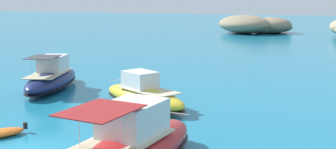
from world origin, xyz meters
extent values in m
ellipsoid|color=#84755B|center=(-6.99, 80.22, 2.06)|extent=(17.30, 18.25, 4.12)
ellipsoid|color=#9E8966|center=(-3.22, 81.21, 1.25)|extent=(10.92, 10.95, 2.50)
ellipsoid|color=#84755B|center=(-1.30, 82.33, 1.83)|extent=(12.17, 12.09, 3.66)
ellipsoid|color=#9E8966|center=(-0.83, 84.90, 1.29)|extent=(8.78, 7.03, 2.58)
cube|color=#C6B793|center=(5.92, -1.03, 1.64)|extent=(3.15, 5.95, 0.06)
cube|color=silver|center=(6.03, 0.27, 2.40)|extent=(2.44, 3.10, 1.46)
cube|color=#2D4756|center=(6.16, 1.75, 2.55)|extent=(2.06, 0.50, 0.77)
cylinder|color=silver|center=(6.33, 3.81, 1.82)|extent=(2.19, 0.22, 0.04)
cube|color=maroon|center=(5.83, -2.07, 3.31)|extent=(2.70, 3.33, 0.04)
cylinder|color=silver|center=(4.73, -1.98, 2.48)|extent=(0.03, 0.03, 1.67)
cylinder|color=silver|center=(6.92, -2.16, 2.48)|extent=(0.03, 0.03, 1.67)
ellipsoid|color=yellow|center=(1.42, 10.79, 0.71)|extent=(8.56, 6.02, 1.42)
ellipsoid|color=black|center=(1.42, 10.79, 0.39)|extent=(8.73, 6.14, 0.17)
cube|color=#C6B793|center=(1.98, 10.50, 1.31)|extent=(5.05, 3.98, 0.06)
cube|color=silver|center=(1.05, 10.98, 1.92)|extent=(2.87, 2.62, 1.17)
cube|color=#2D4756|center=(0.00, 11.52, 2.04)|extent=(0.98, 1.57, 0.62)
cylinder|color=silver|center=(-1.47, 12.27, 1.49)|extent=(0.83, 1.57, 0.04)
ellipsoid|color=navy|center=(-8.37, 13.04, 0.81)|extent=(5.67, 9.92, 1.62)
ellipsoid|color=black|center=(-8.37, 13.04, 0.44)|extent=(5.79, 10.11, 0.19)
cube|color=#C6B793|center=(-8.15, 12.36, 1.49)|extent=(3.93, 5.72, 0.06)
cube|color=silver|center=(-8.52, 13.49, 2.19)|extent=(2.73, 3.15, 1.33)
cube|color=#2D4756|center=(-8.94, 14.77, 2.32)|extent=(1.85, 0.86, 0.70)
cylinder|color=silver|center=(-9.53, 16.56, 1.67)|extent=(1.91, 0.66, 0.04)
cube|color=#333338|center=(-7.85, 11.46, 3.01)|extent=(3.00, 3.40, 0.04)
cylinder|color=silver|center=(-8.80, 11.15, 2.25)|extent=(0.03, 0.03, 1.52)
cylinder|color=silver|center=(-6.91, 11.77, 2.25)|extent=(0.03, 0.03, 1.52)
ellipsoid|color=orange|center=(-2.97, 1.51, 0.22)|extent=(2.29, 2.79, 0.44)
cube|color=#9E998E|center=(-2.97, 1.51, 0.28)|extent=(1.46, 1.87, 0.06)
cube|color=black|center=(-2.24, 2.70, 0.40)|extent=(0.27, 0.27, 0.36)
camera|label=1|loc=(14.49, -15.92, 7.59)|focal=45.52mm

